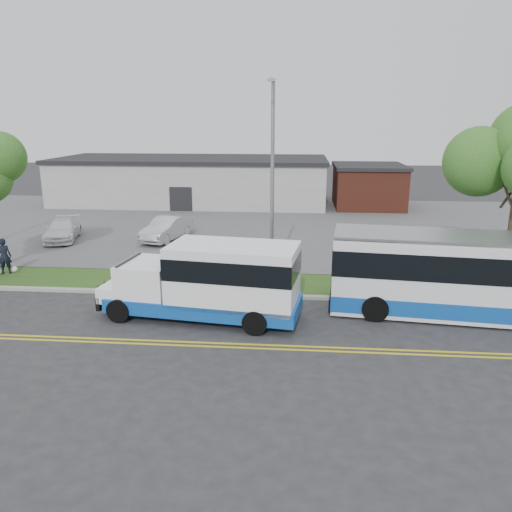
# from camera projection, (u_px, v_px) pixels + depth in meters

# --- Properties ---
(ground) EXTENTS (140.00, 140.00, 0.00)m
(ground) POSITION_uv_depth(u_px,v_px,m) (200.00, 304.00, 21.97)
(ground) COLOR #28282B
(ground) RESTS_ON ground
(lane_line_north) EXTENTS (70.00, 0.12, 0.01)m
(lane_line_north) POSITION_uv_depth(u_px,v_px,m) (179.00, 342.00, 18.28)
(lane_line_north) COLOR gold
(lane_line_north) RESTS_ON ground
(lane_line_south) EXTENTS (70.00, 0.12, 0.01)m
(lane_line_south) POSITION_uv_depth(u_px,v_px,m) (177.00, 345.00, 17.99)
(lane_line_south) COLOR gold
(lane_line_south) RESTS_ON ground
(curb) EXTENTS (80.00, 0.30, 0.15)m
(curb) POSITION_uv_depth(u_px,v_px,m) (204.00, 294.00, 23.01)
(curb) COLOR #9E9B93
(curb) RESTS_ON ground
(verge) EXTENTS (80.00, 3.30, 0.10)m
(verge) POSITION_uv_depth(u_px,v_px,m) (211.00, 282.00, 24.74)
(verge) COLOR #294416
(verge) RESTS_ON ground
(parking_lot) EXTENTS (80.00, 25.00, 0.10)m
(parking_lot) POSITION_uv_depth(u_px,v_px,m) (243.00, 224.00, 38.28)
(parking_lot) COLOR #4C4C4F
(parking_lot) RESTS_ON ground
(commercial_building) EXTENTS (25.40, 10.40, 4.35)m
(commercial_building) POSITION_uv_depth(u_px,v_px,m) (193.00, 180.00, 47.82)
(commercial_building) COLOR #9E9E99
(commercial_building) RESTS_ON ground
(brick_wing) EXTENTS (6.30, 7.30, 3.90)m
(brick_wing) POSITION_uv_depth(u_px,v_px,m) (368.00, 186.00, 45.54)
(brick_wing) COLOR brown
(brick_wing) RESTS_ON ground
(streetlight_near) EXTENTS (0.35, 1.53, 9.50)m
(streetlight_near) POSITION_uv_depth(u_px,v_px,m) (272.00, 179.00, 22.95)
(streetlight_near) COLOR gray
(streetlight_near) RESTS_ON verge
(shuttle_bus) EXTENTS (8.44, 3.68, 3.14)m
(shuttle_bus) POSITION_uv_depth(u_px,v_px,m) (214.00, 279.00, 20.02)
(shuttle_bus) COLOR #0F4AA6
(shuttle_bus) RESTS_ON ground
(transit_bus) EXTENTS (12.53, 4.17, 3.41)m
(transit_bus) POSITION_uv_depth(u_px,v_px,m) (485.00, 277.00, 20.13)
(transit_bus) COLOR white
(transit_bus) RESTS_ON ground
(pedestrian) EXTENTS (0.79, 0.64, 1.89)m
(pedestrian) POSITION_uv_depth(u_px,v_px,m) (4.00, 256.00, 25.76)
(pedestrian) COLOR black
(pedestrian) RESTS_ON verge
(parked_car_a) EXTENTS (2.79, 4.91, 1.53)m
(parked_car_a) POSITION_uv_depth(u_px,v_px,m) (167.00, 229.00, 33.01)
(parked_car_a) COLOR silver
(parked_car_a) RESTS_ON parking_lot
(parked_car_b) EXTENTS (3.02, 4.96, 1.34)m
(parked_car_b) POSITION_uv_depth(u_px,v_px,m) (63.00, 230.00, 33.11)
(parked_car_b) COLOR white
(parked_car_b) RESTS_ON parking_lot
(grocery_bag_right) EXTENTS (0.32, 0.32, 0.32)m
(grocery_bag_right) POSITION_uv_depth(u_px,v_px,m) (14.00, 269.00, 26.18)
(grocery_bag_right) COLOR white
(grocery_bag_right) RESTS_ON verge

